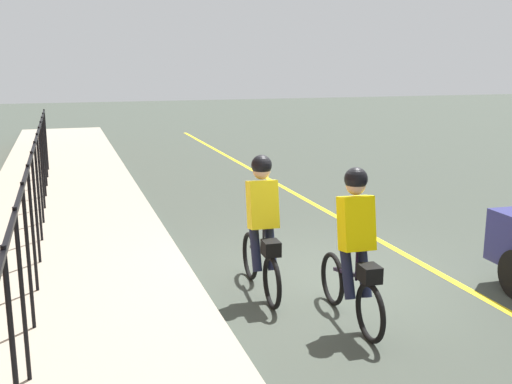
{
  "coord_description": "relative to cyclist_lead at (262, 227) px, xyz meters",
  "views": [
    {
      "loc": [
        -7.1,
        3.37,
        2.94
      ],
      "look_at": [
        1.38,
        0.61,
        1.0
      ],
      "focal_mm": 41.85,
      "sensor_mm": 36.0,
      "label": 1
    }
  ],
  "objects": [
    {
      "name": "cyclist_follow",
      "position": [
        -1.16,
        -0.7,
        0.0
      ],
      "size": [
        1.71,
        0.38,
        1.83
      ],
      "rotation": [
        0.0,
        0.0,
        -0.05
      ],
      "color": "black",
      "rests_on": "ground"
    },
    {
      "name": "cyclist_lead",
      "position": [
        0.0,
        0.0,
        0.0
      ],
      "size": [
        1.71,
        0.38,
        1.83
      ],
      "rotation": [
        0.0,
        0.0,
        -0.05
      ],
      "color": "black",
      "rests_on": "ground"
    },
    {
      "name": "ground_plane",
      "position": [
        0.22,
        -1.05,
        -0.91
      ],
      "size": [
        80.0,
        80.0,
        0.0
      ],
      "primitive_type": "plane",
      "color": "#393F37"
    },
    {
      "name": "sidewalk",
      "position": [
        0.22,
        2.35,
        -0.84
      ],
      "size": [
        40.0,
        3.2,
        0.15
      ],
      "primitive_type": "cube",
      "color": "gray",
      "rests_on": "ground"
    },
    {
      "name": "lane_line_centre",
      "position": [
        0.22,
        -2.65,
        -0.91
      ],
      "size": [
        36.0,
        0.12,
        0.01
      ],
      "primitive_type": "cube",
      "color": "yellow",
      "rests_on": "ground"
    },
    {
      "name": "iron_fence",
      "position": [
        1.22,
        2.75,
        0.34
      ],
      "size": [
        17.0,
        0.04,
        1.6
      ],
      "color": "black",
      "rests_on": "sidewalk"
    }
  ]
}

